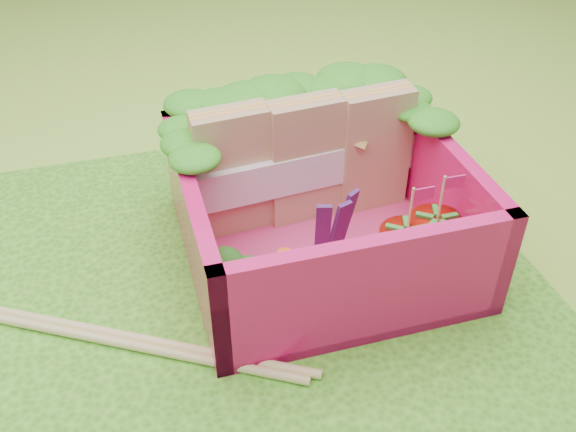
% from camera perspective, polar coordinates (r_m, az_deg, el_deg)
% --- Properties ---
extents(ground, '(14.00, 14.00, 0.00)m').
position_cam_1_polar(ground, '(3.12, -2.36, -5.71)').
color(ground, '#A8DC3E').
rests_on(ground, ground).
extents(placemat, '(2.60, 2.60, 0.03)m').
position_cam_1_polar(placemat, '(3.11, -2.37, -5.50)').
color(placemat, '#458D20').
rests_on(placemat, ground).
extents(bento_floor, '(1.30, 1.30, 0.05)m').
position_cam_1_polar(bento_floor, '(3.23, 2.78, -2.69)').
color(bento_floor, '#DC3875').
rests_on(bento_floor, placemat).
extents(bento_box, '(1.30, 1.30, 0.55)m').
position_cam_1_polar(bento_box, '(3.07, 2.92, 0.88)').
color(bento_box, '#EE1465').
rests_on(bento_box, placemat).
extents(lettuce_ruffle, '(1.43, 0.77, 0.11)m').
position_cam_1_polar(lettuce_ruffle, '(3.27, 0.51, 10.20)').
color(lettuce_ruffle, '#238818').
rests_on(lettuce_ruffle, bento_box).
extents(sandwich_stack, '(1.19, 0.27, 0.66)m').
position_cam_1_polar(sandwich_stack, '(3.22, 1.58, 4.92)').
color(sandwich_stack, tan).
rests_on(sandwich_stack, bento_floor).
extents(broccoli, '(0.31, 0.31, 0.24)m').
position_cam_1_polar(broccoli, '(2.79, -4.79, -5.30)').
color(broccoli, '#6AA550').
rests_on(broccoli, bento_floor).
extents(carrot_sticks, '(0.09, 0.12, 0.28)m').
position_cam_1_polar(carrot_sticks, '(2.81, -0.28, -5.58)').
color(carrot_sticks, orange).
rests_on(carrot_sticks, bento_floor).
extents(purple_wedges, '(0.20, 0.12, 0.38)m').
position_cam_1_polar(purple_wedges, '(3.00, 4.22, -1.13)').
color(purple_wedges, '#441855').
rests_on(purple_wedges, bento_floor).
extents(strawberry_left, '(0.25, 0.25, 0.49)m').
position_cam_1_polar(strawberry_left, '(2.99, 10.31, -3.20)').
color(strawberry_left, red).
rests_on(strawberry_left, bento_floor).
extents(strawberry_right, '(0.26, 0.26, 0.50)m').
position_cam_1_polar(strawberry_right, '(3.08, 12.82, -2.19)').
color(strawberry_right, red).
rests_on(strawberry_right, bento_floor).
extents(snap_peas, '(0.33, 0.46, 0.05)m').
position_cam_1_polar(snap_peas, '(3.26, 12.04, -2.04)').
color(snap_peas, '#55AF37').
rests_on(snap_peas, bento_floor).
extents(chopsticks, '(1.97, 1.15, 0.04)m').
position_cam_1_polar(chopsticks, '(2.98, -18.81, -9.47)').
color(chopsticks, '#D8BA76').
rests_on(chopsticks, placemat).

